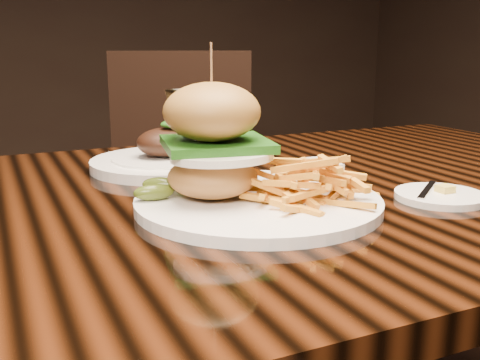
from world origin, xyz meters
name	(u,v)px	position (x,y,z in m)	size (l,w,h in m)	color
dining_table	(235,237)	(0.00, 0.00, 0.67)	(1.60, 0.90, 0.75)	black
burger_plate	(248,168)	(-0.02, -0.09, 0.81)	(0.34, 0.34, 0.22)	white
side_saucer	(440,196)	(0.25, -0.17, 0.76)	(0.13, 0.13, 0.02)	white
ramekin	(312,172)	(0.13, -0.01, 0.77)	(0.07, 0.07, 0.03)	white
wine_glass	(186,120)	(-0.08, 0.00, 0.86)	(0.06, 0.06, 0.16)	white
far_dish	(166,159)	(-0.05, 0.20, 0.77)	(0.27, 0.27, 0.09)	white
chair_far	(183,183)	(0.22, 0.89, 0.54)	(0.58, 0.59, 0.95)	black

